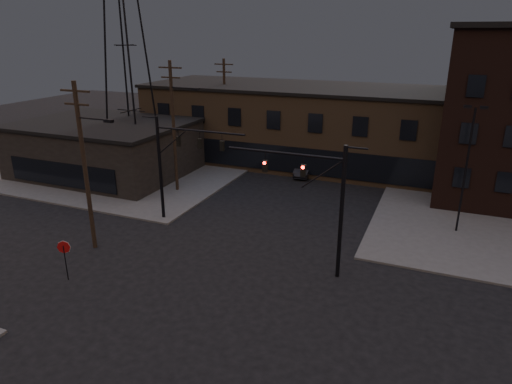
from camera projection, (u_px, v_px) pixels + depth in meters
ground at (205, 291)px, 25.62m from camera, size 140.00×140.00×0.00m
sidewalk_nw at (129, 156)px, 52.72m from camera, size 30.00×30.00×0.15m
building_row at (330, 128)px, 48.62m from camera, size 40.00×12.00×8.00m
building_left at (106, 149)px, 45.97m from camera, size 16.00×12.00×5.00m
traffic_signal_near at (322, 196)px, 25.93m from camera, size 7.12×0.24×8.00m
traffic_signal_far at (174, 158)px, 33.34m from camera, size 7.12×0.24×8.00m
stop_sign at (64, 251)px, 26.18m from camera, size 0.72×0.33×2.48m
utility_pole_near at (85, 164)px, 28.82m from camera, size 3.70×0.28×11.00m
utility_pole_mid at (174, 124)px, 39.54m from camera, size 3.70×0.28×11.50m
utility_pole_far at (225, 107)px, 50.47m from camera, size 2.20×0.28×11.00m
transmission_tower at (125, 45)px, 43.64m from camera, size 7.00×7.00×25.00m
lot_light_a at (467, 159)px, 31.22m from camera, size 1.50×0.28×9.14m
parked_car_lot_a at (510, 192)px, 38.34m from camera, size 5.01×2.46×1.64m
parked_car_lot_b at (482, 201)px, 36.92m from camera, size 4.48×2.83×1.21m
car_crossing at (304, 169)px, 45.83m from camera, size 1.90×4.27×1.36m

